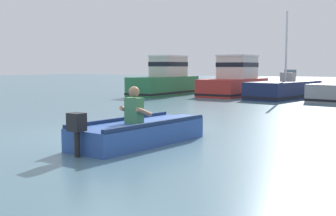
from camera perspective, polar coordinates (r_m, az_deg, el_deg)
name	(u,v)px	position (r m, az deg, el deg)	size (l,w,h in m)	color
ground_plane	(109,137)	(9.91, -7.77, -3.78)	(120.00, 120.00, 0.00)	slate
rowboat_with_person	(141,131)	(8.99, -3.52, -3.08)	(1.40, 3.73, 1.19)	#2D519E
moored_boat_green	(165,80)	(23.96, -0.34, 3.65)	(1.65, 5.08, 2.20)	#287042
moored_boat_red	(235,81)	(24.09, 8.79, 3.58)	(2.20, 5.12, 2.22)	#B72D28
moored_boat_navy	(284,90)	(22.42, 15.03, 2.30)	(2.63, 5.32, 4.31)	#19234C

